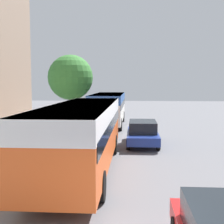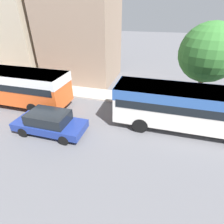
{
  "view_description": "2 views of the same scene",
  "coord_description": "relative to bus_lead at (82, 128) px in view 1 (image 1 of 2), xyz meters",
  "views": [
    {
      "loc": [
        0.57,
        -5.02,
        3.78
      ],
      "look_at": [
        -0.99,
        17.03,
        1.7
      ],
      "focal_mm": 50.0,
      "sensor_mm": 36.0,
      "label": 1
    },
    {
      "loc": [
        8.83,
        20.04,
        6.91
      ],
      "look_at": [
        -0.28,
        17.49,
        1.32
      ],
      "focal_mm": 28.0,
      "sensor_mm": 36.0,
      "label": 2
    }
  ],
  "objects": [
    {
      "name": "pedestrian_near_curb",
      "position": [
        -3.1,
        -0.56,
        -0.77
      ],
      "size": [
        0.36,
        0.36,
        1.84
      ],
      "color": "#232838",
      "rests_on": "sidewalk"
    },
    {
      "name": "car_crossing",
      "position": [
        2.72,
        5.83,
        -1.11
      ],
      "size": [
        1.91,
        4.53,
        1.47
      ],
      "color": "navy",
      "rests_on": "ground_plane"
    },
    {
      "name": "bus_lead",
      "position": [
        0.0,
        0.0,
        0.0
      ],
      "size": [
        2.57,
        11.03,
        2.87
      ],
      "color": "#EA5B23",
      "rests_on": "ground_plane"
    },
    {
      "name": "street_tree",
      "position": [
        -3.6,
        15.21,
        2.37
      ],
      "size": [
        4.11,
        4.11,
        6.17
      ],
      "color": "brown",
      "rests_on": "sidewalk"
    },
    {
      "name": "bus_following",
      "position": [
        -0.06,
        14.26,
        -0.04
      ],
      "size": [
        2.62,
        9.52,
        2.81
      ],
      "color": "silver",
      "rests_on": "ground_plane"
    }
  ]
}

